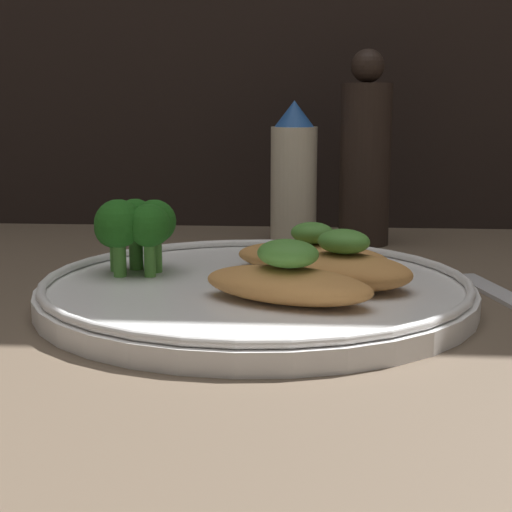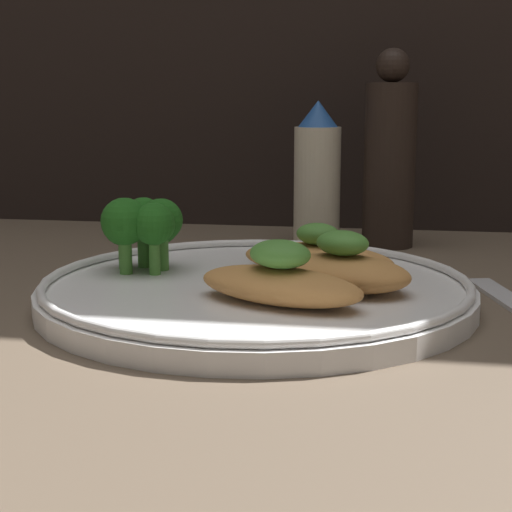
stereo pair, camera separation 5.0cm
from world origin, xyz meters
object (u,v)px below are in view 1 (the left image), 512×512
(pepper_grinder, at_px, (365,157))
(broccoli_bunch, at_px, (136,226))
(plate, at_px, (256,290))
(sauce_bottle, at_px, (294,176))

(pepper_grinder, bearing_deg, broccoli_bunch, -130.52)
(plate, bearing_deg, broccoli_bunch, 161.24)
(broccoli_bunch, height_order, pepper_grinder, pepper_grinder)
(sauce_bottle, distance_m, pepper_grinder, 0.07)
(plate, xyz_separation_m, sauce_bottle, (0.02, 0.24, 0.06))
(pepper_grinder, bearing_deg, sauce_bottle, -180.00)
(broccoli_bunch, bearing_deg, pepper_grinder, 49.48)
(broccoli_bunch, distance_m, sauce_bottle, 0.24)
(plate, distance_m, pepper_grinder, 0.27)
(pepper_grinder, bearing_deg, plate, -110.33)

